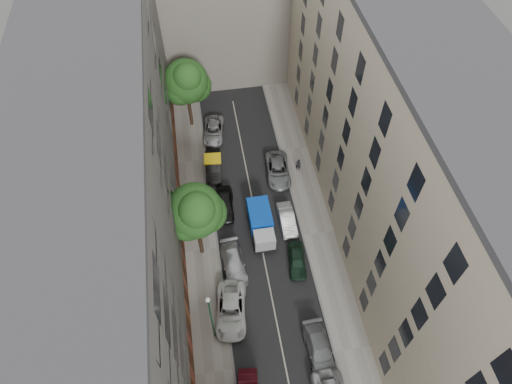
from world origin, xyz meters
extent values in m
plane|color=#4C4C49|center=(0.00, 0.00, 0.00)|extent=(120.00, 120.00, 0.00)
cube|color=black|center=(0.00, 0.00, 0.01)|extent=(8.00, 44.00, 0.02)
cube|color=gray|center=(-5.50, 0.00, 0.07)|extent=(3.00, 44.00, 0.15)
cube|color=gray|center=(5.50, 0.00, 0.07)|extent=(3.00, 44.00, 0.15)
cube|color=#4E4B49|center=(-11.00, 0.00, 10.00)|extent=(8.00, 44.00, 20.00)
cube|color=#B4A98C|center=(11.00, 0.00, 10.00)|extent=(8.00, 44.00, 20.00)
cube|color=black|center=(0.21, 1.11, 0.51)|extent=(1.95, 4.98, 0.28)
cube|color=#BABDC0|center=(0.21, -0.64, 1.34)|extent=(1.85, 1.48, 1.57)
cube|color=blue|center=(0.21, 1.94, 1.47)|extent=(2.03, 3.32, 1.66)
cylinder|color=black|center=(-0.66, -0.64, 0.39)|extent=(0.26, 0.77, 0.77)
cylinder|color=black|center=(1.09, -0.64, 0.39)|extent=(0.26, 0.77, 0.77)
cylinder|color=black|center=(-0.66, 2.59, 0.39)|extent=(0.26, 0.77, 0.77)
cylinder|color=black|center=(1.09, 2.59, 0.39)|extent=(0.26, 0.77, 0.77)
imported|color=silver|center=(-3.60, -6.48, 0.74)|extent=(3.18, 5.63, 1.48)
imported|color=#B8B8BD|center=(-2.80, -2.20, 0.68)|extent=(2.17, 4.78, 1.36)
imported|color=black|center=(-2.80, 4.36, 0.72)|extent=(2.03, 4.34, 1.44)
imported|color=black|center=(-3.38, 9.36, 0.74)|extent=(1.90, 4.57, 1.47)
imported|color=#B2B2B7|center=(-2.80, 14.60, 0.65)|extent=(2.87, 4.94, 1.29)
imported|color=slate|center=(2.80, -10.80, 0.67)|extent=(2.08, 4.69, 1.34)
imported|color=black|center=(2.80, -2.77, 0.63)|extent=(2.00, 3.90, 1.27)
imported|color=silver|center=(2.80, 1.66, 0.64)|extent=(1.38, 3.91, 1.29)
imported|color=gray|center=(3.12, 7.80, 0.70)|extent=(2.68, 5.17, 1.39)
cylinder|color=#382619|center=(-5.46, -0.20, 1.71)|extent=(0.36, 0.36, 3.12)
cylinder|color=#382619|center=(-5.46, -0.20, 4.39)|extent=(0.24, 0.24, 2.23)
sphere|color=#22521B|center=(-5.46, -0.20, 6.57)|extent=(4.61, 4.61, 4.61)
sphere|color=#22521B|center=(-4.56, 0.20, 5.50)|extent=(3.46, 3.46, 3.46)
sphere|color=#22521B|center=(-6.16, -0.70, 5.95)|extent=(3.23, 3.23, 3.23)
sphere|color=#22521B|center=(-5.26, -1.00, 7.73)|extent=(3.00, 3.00, 3.00)
cylinder|color=#382619|center=(-5.08, 16.59, 1.61)|extent=(0.36, 0.36, 2.93)
cylinder|color=#382619|center=(-5.08, 16.59, 4.12)|extent=(0.24, 0.24, 2.09)
sphere|color=#22521B|center=(-5.08, 16.59, 6.17)|extent=(4.66, 4.66, 4.66)
sphere|color=#22521B|center=(-4.18, 16.99, 5.17)|extent=(3.50, 3.50, 3.50)
sphere|color=#22521B|center=(-5.78, 16.09, 5.58)|extent=(3.26, 3.26, 3.26)
sphere|color=#22521B|center=(-4.88, 15.79, 7.26)|extent=(3.03, 3.03, 3.03)
cylinder|color=#17522D|center=(-5.16, -8.15, 3.49)|extent=(0.14, 0.14, 6.68)
sphere|color=silver|center=(-5.16, -8.15, 6.94)|extent=(0.36, 0.36, 0.36)
imported|color=black|center=(5.29, 8.00, 0.91)|extent=(0.66, 0.56, 1.53)
camera|label=1|loc=(-4.02, -21.82, 36.38)|focal=32.00mm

